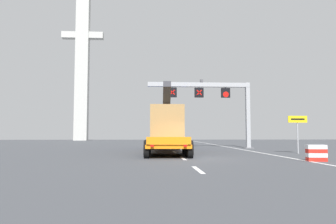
# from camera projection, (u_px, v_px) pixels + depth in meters

# --- Properties ---
(ground) EXTENTS (112.00, 112.00, 0.00)m
(ground) POSITION_uv_depth(u_px,v_px,m) (190.00, 158.00, 18.93)
(ground) COLOR #424449
(lane_markings) EXTENTS (0.20, 68.57, 0.01)m
(lane_markings) POSITION_uv_depth(u_px,v_px,m) (163.00, 144.00, 45.78)
(lane_markings) COLOR silver
(lane_markings) RESTS_ON ground
(edge_line_right) EXTENTS (0.20, 63.00, 0.01)m
(edge_line_right) POSITION_uv_depth(u_px,v_px,m) (236.00, 148.00, 31.24)
(edge_line_right) COLOR silver
(edge_line_right) RESTS_ON ground
(overhead_lane_gantry) EXTENTS (10.83, 0.90, 7.09)m
(overhead_lane_gantry) POSITION_uv_depth(u_px,v_px,m) (213.00, 96.00, 31.85)
(overhead_lane_gantry) COLOR #9EA0A5
(overhead_lane_gantry) RESTS_ON ground
(heavy_haul_truck_orange) EXTENTS (3.35, 14.12, 5.30)m
(heavy_haul_truck_orange) POSITION_uv_depth(u_px,v_px,m) (166.00, 128.00, 26.43)
(heavy_haul_truck_orange) COLOR orange
(heavy_haul_truck_orange) RESTS_ON ground
(exit_sign_yellow) EXTENTS (1.48, 0.15, 2.86)m
(exit_sign_yellow) POSITION_uv_depth(u_px,v_px,m) (298.00, 125.00, 23.47)
(exit_sign_yellow) COLOR #9EA0A5
(exit_sign_yellow) RESTS_ON ground
(crash_barrier_striped) EXTENTS (1.06, 0.63, 0.90)m
(crash_barrier_striped) POSITION_uv_depth(u_px,v_px,m) (316.00, 153.00, 16.91)
(crash_barrier_striped) COLOR red
(crash_barrier_striped) RESTS_ON ground
(bridge_pylon_distant) EXTENTS (9.00, 2.00, 37.39)m
(bridge_pylon_distant) POSITION_uv_depth(u_px,v_px,m) (82.00, 54.00, 68.05)
(bridge_pylon_distant) COLOR #B7B7B2
(bridge_pylon_distant) RESTS_ON ground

